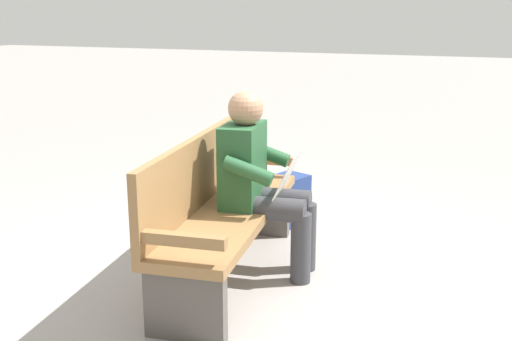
% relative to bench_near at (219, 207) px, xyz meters
% --- Properties ---
extents(ground_plane, '(40.00, 40.00, 0.00)m').
position_rel_bench_near_xyz_m(ground_plane, '(-0.01, 0.07, -0.46)').
color(ground_plane, gray).
extents(bench_near, '(1.84, 0.69, 0.90)m').
position_rel_bench_near_xyz_m(bench_near, '(0.00, 0.00, 0.00)').
color(bench_near, olive).
rests_on(bench_near, ground).
extents(person_seated, '(0.60, 0.60, 1.18)m').
position_rel_bench_near_xyz_m(person_seated, '(-0.16, 0.22, 0.17)').
color(person_seated, '#23512D').
rests_on(person_seated, ground).
extents(backpack, '(0.37, 0.35, 0.39)m').
position_rel_bench_near_xyz_m(backpack, '(-1.10, 0.08, -0.27)').
color(backpack, navy).
rests_on(backpack, ground).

